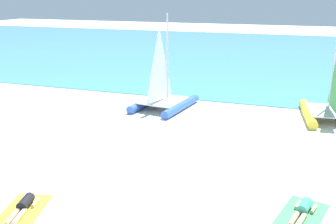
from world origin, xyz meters
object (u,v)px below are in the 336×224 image
(towel_right, at_px, (302,214))
(sunbather_right, at_px, (303,209))
(towel_middle, at_px, (23,210))
(sailboat_blue, at_px, (163,95))
(sailboat_yellow, at_px, (331,105))
(sunbather_middle, at_px, (24,205))

(towel_right, height_order, sunbather_right, sunbather_right)
(towel_middle, bearing_deg, sailboat_blue, 89.29)
(towel_right, xyz_separation_m, sunbather_right, (0.02, 0.06, 0.13))
(sailboat_blue, bearing_deg, towel_middle, -83.11)
(sailboat_yellow, bearing_deg, sailboat_blue, 177.74)
(sunbather_right, bearing_deg, towel_right, -90.00)
(sailboat_blue, relative_size, towel_right, 2.60)
(sailboat_yellow, bearing_deg, sunbather_right, -103.82)
(sailboat_blue, relative_size, towel_middle, 2.60)
(towel_middle, height_order, sunbather_middle, sunbather_middle)
(sunbather_middle, xyz_separation_m, sunbather_right, (7.51, 2.44, 0.00))
(sailboat_yellow, height_order, sunbather_right, sailboat_yellow)
(sailboat_blue, xyz_separation_m, towel_right, (7.33, -8.71, -0.73))
(sailboat_blue, xyz_separation_m, sailboat_yellow, (8.33, 0.83, 0.02))
(sailboat_blue, height_order, towel_middle, sailboat_blue)
(sunbather_middle, distance_m, sunbather_right, 7.89)
(sailboat_yellow, bearing_deg, towel_right, -103.88)
(sailboat_yellow, relative_size, towel_middle, 2.67)
(sailboat_yellow, bearing_deg, sunbather_middle, -133.39)
(sunbather_right, bearing_deg, towel_middle, -147.76)
(sailboat_blue, xyz_separation_m, towel_middle, (-0.14, -11.15, -0.73))
(sailboat_blue, relative_size, sailboat_yellow, 0.97)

